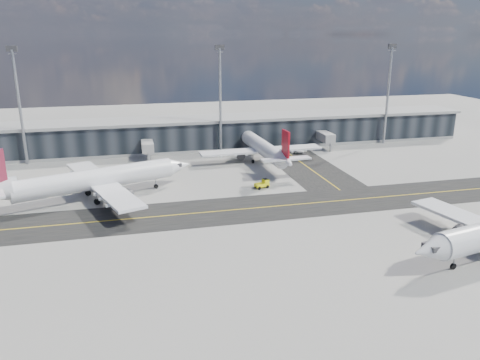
# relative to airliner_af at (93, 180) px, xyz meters

# --- Properties ---
(ground) EXTENTS (300.00, 300.00, 0.00)m
(ground) POSITION_rel_airliner_af_xyz_m (32.05, -16.12, -4.09)
(ground) COLOR gray
(ground) RESTS_ON ground
(taxiway_lanes) EXTENTS (180.00, 63.00, 0.03)m
(taxiway_lanes) POSITION_rel_airliner_af_xyz_m (35.96, -5.38, -4.08)
(taxiway_lanes) COLOR black
(taxiway_lanes) RESTS_ON ground
(terminal_concourse) EXTENTS (152.00, 19.80, 8.80)m
(terminal_concourse) POSITION_rel_airliner_af_xyz_m (32.09, 38.81, 0.00)
(terminal_concourse) COLOR black
(terminal_concourse) RESTS_ON ground
(floodlight_masts) EXTENTS (102.50, 0.70, 28.90)m
(floodlight_masts) POSITION_rel_airliner_af_xyz_m (32.05, 31.88, 11.52)
(floodlight_masts) COLOR gray
(floodlight_masts) RESTS_ON ground
(airliner_af) EXTENTS (40.67, 35.11, 12.38)m
(airliner_af) POSITION_rel_airliner_af_xyz_m (0.00, 0.00, 0.00)
(airliner_af) COLOR white
(airliner_af) RESTS_ON ground
(airliner_redtail) EXTENTS (32.20, 37.82, 11.22)m
(airliner_redtail) POSITION_rel_airliner_af_xyz_m (40.58, 19.44, -0.38)
(airliner_redtail) COLOR white
(airliner_redtail) RESTS_ON ground
(baggage_tug) EXTENTS (3.31, 2.24, 1.90)m
(baggage_tug) POSITION_rel_airliner_af_xyz_m (34.65, -0.78, -3.14)
(baggage_tug) COLOR #FFF70D
(baggage_tug) RESTS_ON ground
(service_van) EXTENTS (3.47, 5.95, 1.56)m
(service_van) POSITION_rel_airliner_af_xyz_m (52.81, 27.88, -3.31)
(service_van) COLOR white
(service_van) RESTS_ON ground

